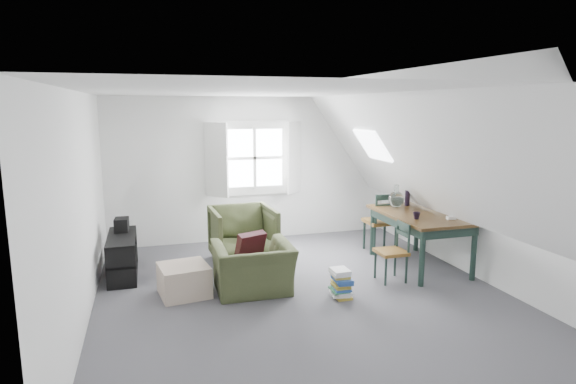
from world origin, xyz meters
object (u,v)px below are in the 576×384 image
object	(u,v)px
dining_chair_near	(393,251)
media_shelf	(123,258)
dining_table	(420,220)
magazine_stack	(341,283)
ottoman	(184,280)
armchair_near	(253,292)
dining_chair_far	(381,221)
armchair_far	(244,262)

from	to	relation	value
dining_chair_near	media_shelf	size ratio (longest dim) A/B	0.72
dining_table	media_shelf	bearing A→B (deg)	170.00
dining_table	dining_chair_near	size ratio (longest dim) A/B	2.01
dining_chair_near	magazine_stack	size ratio (longest dim) A/B	2.23
ottoman	magazine_stack	world-z (taller)	ottoman
dining_table	media_shelf	xyz separation A→B (m)	(-4.17, 0.79, -0.44)
ottoman	dining_chair_near	xyz separation A→B (m)	(2.76, -0.28, 0.22)
armchair_near	dining_chair_far	size ratio (longest dim) A/B	0.98
dining_chair_near	magazine_stack	xyz separation A→B (m)	(-0.90, -0.35, -0.24)
armchair_far	dining_chair_far	size ratio (longest dim) A/B	0.95
dining_chair_near	magazine_stack	world-z (taller)	dining_chair_near
armchair_near	ottoman	world-z (taller)	ottoman
armchair_far	media_shelf	xyz separation A→B (m)	(-1.73, -0.14, 0.26)
dining_table	dining_chair_near	xyz separation A→B (m)	(-0.65, -0.42, -0.28)
armchair_near	armchair_far	distance (m)	1.22
armchair_far	ottoman	bearing A→B (deg)	-134.75
dining_chair_far	media_shelf	bearing A→B (deg)	2.82
armchair_near	armchair_far	xyz separation A→B (m)	(0.11, 1.21, 0.00)
ottoman	magazine_stack	size ratio (longest dim) A/B	1.61
media_shelf	magazine_stack	bearing A→B (deg)	-32.81
dining_chair_far	media_shelf	distance (m)	3.98
dining_table	magazine_stack	world-z (taller)	dining_table
armchair_near	magazine_stack	distance (m)	1.13
dining_table	media_shelf	world-z (taller)	dining_table
dining_chair_near	media_shelf	xyz separation A→B (m)	(-3.52, 1.21, -0.16)
ottoman	armchair_far	bearing A→B (deg)	47.82
media_shelf	dining_chair_near	bearing A→B (deg)	-20.91
ottoman	dining_chair_far	xyz separation A→B (m)	(3.21, 0.95, 0.32)
magazine_stack	armchair_far	bearing A→B (deg)	117.53
dining_chair_near	armchair_far	bearing A→B (deg)	-105.63
dining_chair_far	dining_chair_near	xyz separation A→B (m)	(-0.46, -1.24, -0.09)
ottoman	dining_chair_near	size ratio (longest dim) A/B	0.72
dining_chair_near	dining_chair_far	bearing A→B (deg)	-178.89
dining_chair_far	media_shelf	world-z (taller)	dining_chair_far
armchair_near	dining_chair_near	world-z (taller)	dining_chair_near
media_shelf	magazine_stack	xyz separation A→B (m)	(2.62, -1.56, -0.08)
armchair_near	ottoman	size ratio (longest dim) A/B	1.67
dining_chair_near	ottoman	bearing A→B (deg)	-74.49
ottoman	dining_chair_near	bearing A→B (deg)	-5.85
dining_chair_far	magazine_stack	world-z (taller)	dining_chair_far
dining_chair_far	dining_chair_near	distance (m)	1.32
armchair_far	dining_table	size ratio (longest dim) A/B	0.58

